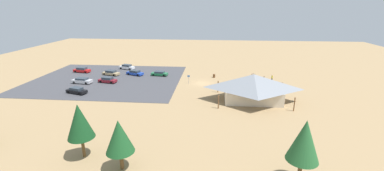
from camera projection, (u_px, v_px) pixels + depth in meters
name	position (u px, v px, depth m)	size (l,w,h in m)	color
ground	(202.00, 83.00, 62.30)	(160.00, 160.00, 0.00)	#9E7F56
parking_lot_asphalt	(107.00, 79.00, 65.55)	(37.55, 30.62, 0.05)	#424247
bike_pavilion	(253.00, 86.00, 50.01)	(14.13, 9.62, 5.53)	beige
trash_bin	(214.00, 76.00, 67.13)	(0.60, 0.60, 0.90)	brown
lot_sign	(189.00, 78.00, 61.66)	(0.56, 0.08, 2.20)	#99999E
pine_east	(79.00, 121.00, 30.80)	(3.28, 3.28, 7.17)	brown
pine_far_west	(304.00, 141.00, 26.06)	(3.37, 3.37, 7.43)	brown
pine_west	(119.00, 136.00, 28.59)	(3.29, 3.29, 6.27)	brown
bicycle_red_yard_right	(263.00, 78.00, 65.29)	(0.86, 1.53, 0.84)	black
bicycle_yellow_edge_south	(273.00, 88.00, 57.47)	(1.34, 1.09, 0.83)	black
bicycle_purple_lone_east	(253.00, 75.00, 67.83)	(1.40, 1.07, 0.88)	black
bicycle_black_by_bin	(250.00, 80.00, 63.80)	(0.88, 1.45, 0.82)	black
bicycle_white_trailside	(276.00, 83.00, 60.89)	(1.74, 0.63, 0.86)	black
bicycle_silver_back_row	(268.00, 85.00, 59.40)	(0.56, 1.69, 0.86)	black
bicycle_teal_front_row	(295.00, 89.00, 56.80)	(0.79, 1.61, 0.81)	black
car_tan_end_stall	(111.00, 73.00, 69.15)	(4.95, 2.98, 1.34)	tan
car_green_inner_stall	(160.00, 73.00, 68.61)	(4.60, 2.29, 1.22)	#1E6B3D
car_silver_near_entry	(82.00, 81.00, 61.91)	(4.98, 2.43, 1.37)	#BCBCC1
car_maroon_aisle_side	(108.00, 80.00, 62.46)	(4.66, 2.49, 1.43)	maroon
car_blue_far_end	(135.00, 73.00, 69.20)	(5.00, 3.37, 1.35)	#1E42B2
car_red_second_row	(82.00, 70.00, 71.93)	(4.89, 2.46, 1.46)	red
car_white_back_corner	(127.00, 67.00, 75.51)	(4.81, 2.86, 1.41)	white
car_black_mid_lot	(77.00, 90.00, 54.86)	(4.83, 2.94, 1.35)	black
visitor_by_pavilion	(272.00, 78.00, 63.64)	(0.36, 0.36, 1.70)	#2D3347
visitor_near_lot	(236.00, 83.00, 59.10)	(0.36, 0.39, 1.78)	#2D3347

